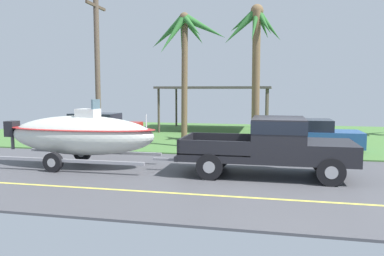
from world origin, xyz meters
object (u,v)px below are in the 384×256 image
object	(u,v)px
pickup_truck_towing	(277,144)
parked_sedan_near	(98,126)
palm_tree_near_right	(254,42)
utility_pole	(97,68)
palm_tree_near_left	(185,42)
carport_awning	(216,89)
parked_sedan_far	(305,135)
boat_on_trailer	(81,135)

from	to	relation	value
pickup_truck_towing	parked_sedan_near	distance (m)	12.35
palm_tree_near_right	utility_pole	distance (m)	7.43
palm_tree_near_left	utility_pole	size ratio (longest dim) A/B	0.88
parked_sedan_near	carport_awning	distance (m)	7.99
pickup_truck_towing	utility_pole	bearing A→B (deg)	152.38
palm_tree_near_left	utility_pole	world-z (taller)	utility_pole
utility_pole	parked_sedan_near	bearing A→B (deg)	116.80
parked_sedan_far	utility_pole	size ratio (longest dim) A/B	0.66
palm_tree_near_right	palm_tree_near_left	bearing A→B (deg)	-158.00
parked_sedan_far	palm_tree_near_right	distance (m)	4.95
palm_tree_near_right	boat_on_trailer	bearing A→B (deg)	-130.77
parked_sedan_far	carport_awning	distance (m)	8.82
parked_sedan_far	palm_tree_near_right	world-z (taller)	palm_tree_near_right
palm_tree_near_left	utility_pole	distance (m)	4.19
carport_awning	utility_pole	world-z (taller)	utility_pole
pickup_truck_towing	parked_sedan_far	bearing A→B (deg)	77.18
carport_awning	palm_tree_near_left	xyz separation A→B (m)	(-0.37, -7.25, 2.11)
pickup_truck_towing	palm_tree_near_left	bearing A→B (deg)	128.67
parked_sedan_near	palm_tree_near_left	distance (m)	7.36
palm_tree_near_left	pickup_truck_towing	bearing A→B (deg)	-51.33
parked_sedan_near	utility_pole	world-z (taller)	utility_pole
parked_sedan_far	utility_pole	bearing A→B (deg)	-171.86
parked_sedan_near	palm_tree_near_left	bearing A→B (deg)	-22.75
boat_on_trailer	parked_sedan_near	world-z (taller)	boat_on_trailer
carport_awning	palm_tree_near_left	distance (m)	7.56
parked_sedan_near	carport_awning	bearing A→B (deg)	39.51
palm_tree_near_left	parked_sedan_far	bearing A→B (deg)	3.55
pickup_truck_towing	utility_pole	size ratio (longest dim) A/B	0.78
parked_sedan_far	carport_awning	bearing A→B (deg)	126.27
utility_pole	parked_sedan_far	bearing A→B (deg)	8.14
boat_on_trailer	parked_sedan_near	distance (m)	8.18
pickup_truck_towing	palm_tree_near_left	world-z (taller)	palm_tree_near_left
boat_on_trailer	utility_pole	distance (m)	5.13
boat_on_trailer	palm_tree_near_left	xyz separation A→B (m)	(2.49, 5.22, 3.74)
boat_on_trailer	palm_tree_near_right	xyz separation A→B (m)	(5.57, 6.47, 3.81)
pickup_truck_towing	carport_awning	bearing A→B (deg)	106.97
carport_awning	parked_sedan_far	bearing A→B (deg)	-53.73
parked_sedan_far	palm_tree_near_left	bearing A→B (deg)	-176.45
boat_on_trailer	palm_tree_near_right	bearing A→B (deg)	49.23
pickup_truck_towing	parked_sedan_near	xyz separation A→B (m)	(-9.75, 7.56, -0.35)
parked_sedan_far	palm_tree_near_left	xyz separation A→B (m)	(-5.44, -0.34, 4.20)
parked_sedan_far	palm_tree_near_right	size ratio (longest dim) A/B	0.70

